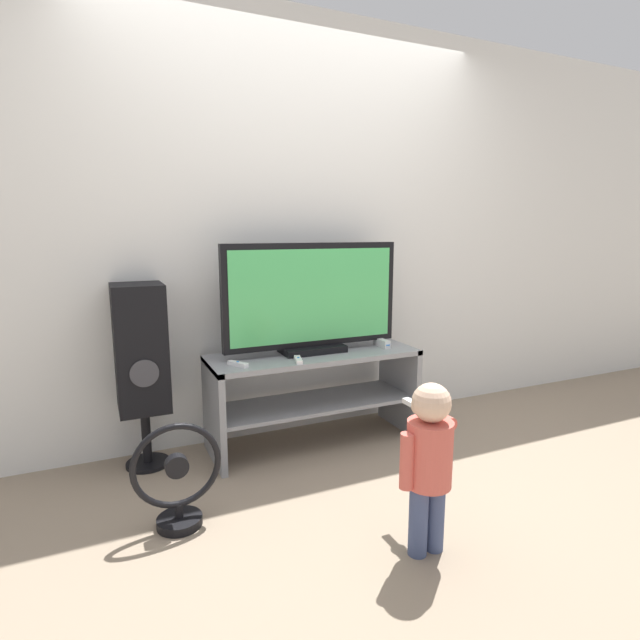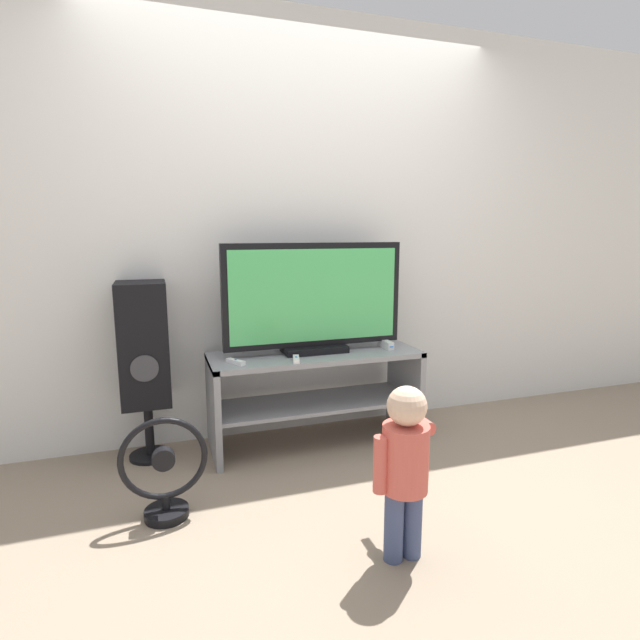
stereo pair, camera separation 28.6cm
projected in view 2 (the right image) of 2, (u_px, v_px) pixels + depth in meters
name	position (u px, v px, depth m)	size (l,w,h in m)	color
ground_plane	(327.00, 457.00, 2.89)	(16.00, 16.00, 0.00)	gray
wall_back	(300.00, 230.00, 3.16)	(10.00, 0.06, 2.60)	silver
tv_stand	(315.00, 383.00, 3.04)	(1.27, 0.45, 0.57)	gray
television	(314.00, 299.00, 2.96)	(1.09, 0.20, 0.65)	black
game_console	(386.00, 344.00, 3.12)	(0.04, 0.16, 0.05)	white
remote_primary	(236.00, 362.00, 2.75)	(0.10, 0.13, 0.03)	white
remote_secondary	(296.00, 359.00, 2.80)	(0.07, 0.13, 0.03)	white
child	(405.00, 458.00, 1.94)	(0.27, 0.42, 0.72)	#3F4C72
speaker_tower	(144.00, 347.00, 2.78)	(0.26, 0.30, 1.02)	black
floor_fan	(164.00, 473.00, 2.25)	(0.39, 0.20, 0.48)	black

